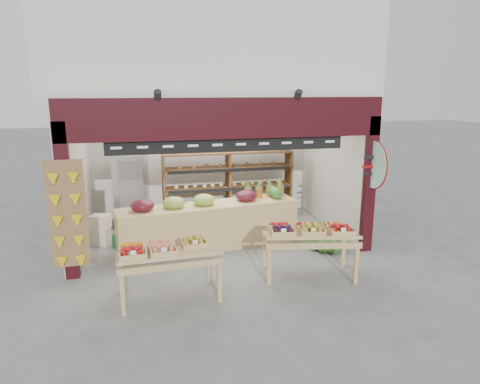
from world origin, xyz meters
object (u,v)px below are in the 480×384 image
Objects in this scene: cardboard_stack at (112,233)px; display_table_right at (309,232)px; refrigerator at (132,191)px; display_table_left at (161,251)px; back_shelving at (228,170)px; watermelon_pile at (326,239)px; mid_counter at (209,224)px.

cardboard_stack is 0.62× the size of display_table_right.
display_table_left is at bearing -67.75° from refrigerator.
watermelon_pile is (1.46, -2.50, -1.00)m from back_shelving.
display_table_right is (2.95, -3.50, -0.07)m from refrigerator.
cardboard_stack is (-0.43, -1.13, -0.62)m from refrigerator.
back_shelving reaches higher than display_table_right.
cardboard_stack is 2.81m from display_table_left.
back_shelving reaches higher than display_table_left.
cardboard_stack reaches higher than watermelon_pile.
display_table_right is (2.50, 0.25, 0.03)m from display_table_left.
display_table_right is at bearing -34.49° from refrigerator.
display_table_left is (0.45, -3.75, -0.10)m from refrigerator.
mid_counter is 2.26m from display_table_right.
back_shelving is 4.18× the size of watermelon_pile.
refrigerator reaches higher than display_table_right.
refrigerator is (-2.29, -0.05, -0.37)m from back_shelving.
back_shelving reaches higher than cardboard_stack.
watermelon_pile is (3.75, -2.45, -0.63)m from refrigerator.
display_table_left is (0.88, -2.62, 0.53)m from cardboard_stack.
refrigerator is 1.09× the size of display_table_left.
back_shelving is at bearing 66.66° from mid_counter.
mid_counter is 2.23m from display_table_left.
back_shelving is at bearing 16.57° from refrigerator.
display_table_right is (1.45, -1.71, 0.29)m from mid_counter.
display_table_left is at bearing -158.52° from watermelon_pile.
display_table_left reaches higher than cardboard_stack.
mid_counter reaches higher than display_table_right.
back_shelving is 2.99× the size of cardboard_stack.
watermelon_pile is (4.18, -1.32, -0.01)m from cardboard_stack.
display_table_left is at bearing -115.88° from back_shelving.
watermelon_pile is at bearing 21.48° from display_table_left.
display_table_left is at bearing -174.33° from display_table_right.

